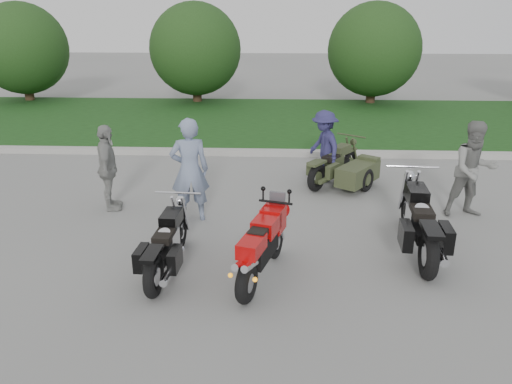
{
  "coord_description": "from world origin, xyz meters",
  "views": [
    {
      "loc": [
        0.34,
        -6.8,
        3.63
      ],
      "look_at": [
        -0.02,
        0.95,
        0.8
      ],
      "focal_mm": 35.0,
      "sensor_mm": 36.0,
      "label": 1
    }
  ],
  "objects_px": {
    "person_stripe": "(190,170)",
    "person_denim": "(324,146)",
    "cruiser_left": "(167,247)",
    "cruiser_sidecar": "(347,170)",
    "cruiser_right": "(420,225)",
    "person_grey": "(474,170)",
    "person_back": "(108,168)",
    "sportbike_red": "(262,246)"
  },
  "relations": [
    {
      "from": "cruiser_right",
      "to": "person_stripe",
      "type": "relative_size",
      "value": 1.32
    },
    {
      "from": "sportbike_red",
      "to": "cruiser_right",
      "type": "height_order",
      "value": "cruiser_right"
    },
    {
      "from": "cruiser_sidecar",
      "to": "person_grey",
      "type": "distance_m",
      "value": 2.63
    },
    {
      "from": "sportbike_red",
      "to": "cruiser_sidecar",
      "type": "xyz_separation_m",
      "value": [
        1.71,
        4.08,
        -0.16
      ]
    },
    {
      "from": "person_denim",
      "to": "person_stripe",
      "type": "bearing_deg",
      "value": -72.88
    },
    {
      "from": "cruiser_right",
      "to": "cruiser_sidecar",
      "type": "relative_size",
      "value": 1.31
    },
    {
      "from": "cruiser_right",
      "to": "person_grey",
      "type": "distance_m",
      "value": 2.14
    },
    {
      "from": "cruiser_sidecar",
      "to": "person_grey",
      "type": "xyz_separation_m",
      "value": [
        2.07,
        -1.53,
        0.52
      ]
    },
    {
      "from": "person_grey",
      "to": "cruiser_right",
      "type": "bearing_deg",
      "value": -136.22
    },
    {
      "from": "cruiser_right",
      "to": "sportbike_red",
      "type": "bearing_deg",
      "value": -154.86
    },
    {
      "from": "cruiser_left",
      "to": "person_back",
      "type": "relative_size",
      "value": 1.26
    },
    {
      "from": "person_stripe",
      "to": "cruiser_sidecar",
      "type": "bearing_deg",
      "value": -160.14
    },
    {
      "from": "cruiser_left",
      "to": "person_denim",
      "type": "height_order",
      "value": "person_denim"
    },
    {
      "from": "cruiser_right",
      "to": "cruiser_sidecar",
      "type": "xyz_separation_m",
      "value": [
        -0.73,
        3.15,
        -0.12
      ]
    },
    {
      "from": "person_back",
      "to": "cruiser_right",
      "type": "bearing_deg",
      "value": -120.88
    },
    {
      "from": "person_grey",
      "to": "person_back",
      "type": "height_order",
      "value": "person_grey"
    },
    {
      "from": "person_grey",
      "to": "person_denim",
      "type": "height_order",
      "value": "person_grey"
    },
    {
      "from": "sportbike_red",
      "to": "person_back",
      "type": "bearing_deg",
      "value": 155.69
    },
    {
      "from": "person_stripe",
      "to": "person_denim",
      "type": "xyz_separation_m",
      "value": [
        2.59,
        2.36,
        -0.15
      ]
    },
    {
      "from": "person_grey",
      "to": "person_denim",
      "type": "bearing_deg",
      "value": 136.38
    },
    {
      "from": "cruiser_right",
      "to": "cruiser_sidecar",
      "type": "distance_m",
      "value": 3.23
    },
    {
      "from": "sportbike_red",
      "to": "person_denim",
      "type": "xyz_separation_m",
      "value": [
        1.22,
        4.48,
        0.27
      ]
    },
    {
      "from": "person_stripe",
      "to": "cruiser_right",
      "type": "bearing_deg",
      "value": 149.95
    },
    {
      "from": "cruiser_sidecar",
      "to": "person_denim",
      "type": "height_order",
      "value": "person_denim"
    },
    {
      "from": "cruiser_sidecar",
      "to": "person_back",
      "type": "xyz_separation_m",
      "value": [
        -4.71,
        -1.52,
        0.46
      ]
    },
    {
      "from": "person_back",
      "to": "person_denim",
      "type": "bearing_deg",
      "value": -79.72
    },
    {
      "from": "cruiser_right",
      "to": "person_back",
      "type": "xyz_separation_m",
      "value": [
        -5.44,
        1.63,
        0.34
      ]
    },
    {
      "from": "cruiser_left",
      "to": "person_grey",
      "type": "distance_m",
      "value": 5.72
    },
    {
      "from": "cruiser_right",
      "to": "person_denim",
      "type": "height_order",
      "value": "person_denim"
    },
    {
      "from": "person_back",
      "to": "sportbike_red",
      "type": "bearing_deg",
      "value": -144.65
    },
    {
      "from": "cruiser_right",
      "to": "person_stripe",
      "type": "bearing_deg",
      "value": 166.7
    },
    {
      "from": "sportbike_red",
      "to": "cruiser_right",
      "type": "distance_m",
      "value": 2.61
    },
    {
      "from": "person_stripe",
      "to": "person_grey",
      "type": "bearing_deg",
      "value": 172.15
    },
    {
      "from": "sportbike_red",
      "to": "cruiser_left",
      "type": "bearing_deg",
      "value": -169.74
    },
    {
      "from": "cruiser_left",
      "to": "person_grey",
      "type": "relative_size",
      "value": 1.16
    },
    {
      "from": "cruiser_left",
      "to": "cruiser_sidecar",
      "type": "height_order",
      "value": "cruiser_left"
    },
    {
      "from": "cruiser_right",
      "to": "person_stripe",
      "type": "height_order",
      "value": "person_stripe"
    },
    {
      "from": "cruiser_left",
      "to": "person_stripe",
      "type": "bearing_deg",
      "value": 92.24
    },
    {
      "from": "cruiser_sidecar",
      "to": "cruiser_right",
      "type": "bearing_deg",
      "value": -41.66
    },
    {
      "from": "sportbike_red",
      "to": "cruiser_sidecar",
      "type": "relative_size",
      "value": 0.97
    },
    {
      "from": "cruiser_left",
      "to": "person_stripe",
      "type": "relative_size",
      "value": 1.1
    },
    {
      "from": "cruiser_right",
      "to": "cruiser_sidecar",
      "type": "height_order",
      "value": "cruiser_right"
    }
  ]
}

